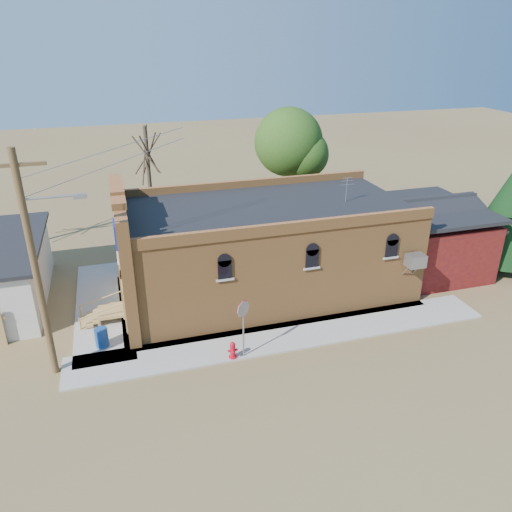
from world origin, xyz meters
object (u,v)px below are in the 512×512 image
object	(u,v)px
utility_pole	(36,264)
stop_sign	(243,314)
fire_hydrant	(233,350)
brick_bar	(260,249)
trash_barrel	(102,338)

from	to	relation	value
utility_pole	stop_sign	bearing A→B (deg)	-9.19
utility_pole	fire_hydrant	world-z (taller)	utility_pole
brick_bar	fire_hydrant	xyz separation A→B (m)	(-2.84, -5.50, -1.89)
brick_bar	trash_barrel	distance (m)	8.78
fire_hydrant	stop_sign	size ratio (longest dim) A/B	0.29
brick_bar	stop_sign	size ratio (longest dim) A/B	6.30
brick_bar	utility_pole	world-z (taller)	utility_pole
brick_bar	trash_barrel	world-z (taller)	brick_bar
brick_bar	stop_sign	bearing A→B (deg)	-113.37
brick_bar	stop_sign	xyz separation A→B (m)	(-2.37, -5.49, -0.26)
brick_bar	fire_hydrant	size ratio (longest dim) A/B	21.88
stop_sign	utility_pole	bearing A→B (deg)	159.60
stop_sign	trash_barrel	world-z (taller)	stop_sign
fire_hydrant	trash_barrel	world-z (taller)	trash_barrel
trash_barrel	stop_sign	bearing A→B (deg)	-23.08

